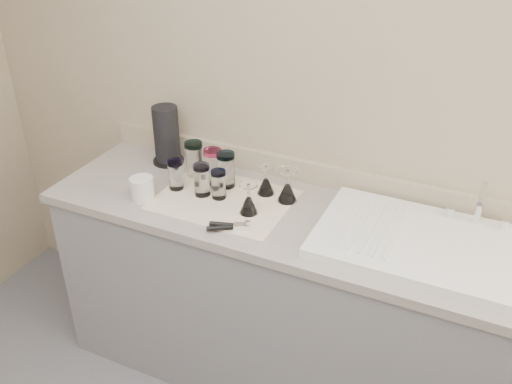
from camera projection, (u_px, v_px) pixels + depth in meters
The scene contains 16 objects.
room_envelope at pixel (48, 231), 1.03m from camera, with size 3.54×3.50×2.52m.
counter_unit at pixel (286, 300), 2.53m from camera, with size 2.06×0.62×0.90m.
sink_unit at pixel (429, 244), 2.09m from camera, with size 0.82×0.50×0.22m.
dish_towel at pixel (224, 200), 2.39m from camera, with size 0.55×0.42×0.01m, color white.
tumbler_teal at pixel (194, 159), 2.54m from camera, with size 0.08×0.08×0.16m.
tumbler_cyan at pixel (213, 166), 2.47m from camera, with size 0.08×0.08×0.16m.
tumbler_purple at pixel (226, 170), 2.45m from camera, with size 0.08×0.08×0.16m.
tumbler_magenta at pixel (176, 174), 2.44m from camera, with size 0.07×0.07×0.13m.
tumbler_blue at pixel (202, 180), 2.39m from camera, with size 0.07×0.07×0.14m.
tumbler_lavender at pixel (219, 184), 2.37m from camera, with size 0.06×0.06×0.13m.
goblet_back_left at pixel (266, 184), 2.41m from camera, with size 0.07×0.07×0.13m.
goblet_back_right at pixel (287, 190), 2.35m from camera, with size 0.08×0.08×0.15m.
goblet_front_left at pixel (249, 203), 2.27m from camera, with size 0.07×0.07×0.13m.
can_opener at pixel (229, 226), 2.19m from camera, with size 0.16×0.11×0.02m.
white_mug at pixel (142, 189), 2.38m from camera, with size 0.15×0.12×0.10m.
paper_towel_roll at pixel (167, 136), 2.63m from camera, with size 0.15×0.15×0.28m.
Camera 1 is at (0.71, -0.61, 2.14)m, focal length 40.00 mm.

